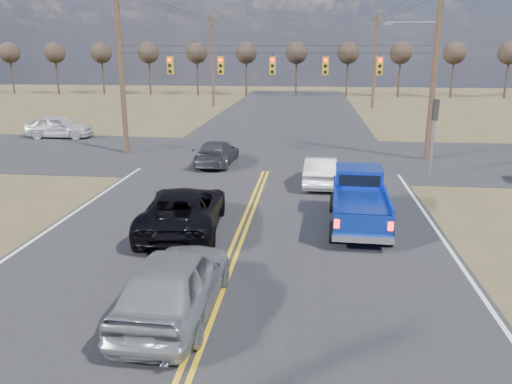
# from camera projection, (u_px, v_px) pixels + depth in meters

# --- Properties ---
(ground) EXTENTS (160.00, 160.00, 0.00)m
(ground) POSITION_uv_depth(u_px,v_px,m) (215.00, 299.00, 12.73)
(ground) COLOR brown
(ground) RESTS_ON ground
(road_main) EXTENTS (14.00, 120.00, 0.02)m
(road_main) POSITION_uv_depth(u_px,v_px,m) (257.00, 193.00, 22.29)
(road_main) COLOR #28282B
(road_main) RESTS_ON ground
(road_cross) EXTENTS (120.00, 12.00, 0.02)m
(road_cross) POSITION_uv_depth(u_px,v_px,m) (272.00, 157.00, 29.94)
(road_cross) COLOR #28282B
(road_cross) RESTS_ON ground
(signal_gantry) EXTENTS (19.60, 4.83, 10.00)m
(signal_gantry) POSITION_uv_depth(u_px,v_px,m) (281.00, 70.00, 28.31)
(signal_gantry) COLOR #473323
(signal_gantry) RESTS_ON ground
(utility_poles) EXTENTS (19.60, 58.32, 10.00)m
(utility_poles) POSITION_uv_depth(u_px,v_px,m) (271.00, 68.00, 27.56)
(utility_poles) COLOR #473323
(utility_poles) RESTS_ON ground
(treeline) EXTENTS (87.00, 117.80, 7.40)m
(treeline) POSITION_uv_depth(u_px,v_px,m) (282.00, 57.00, 36.96)
(treeline) COLOR #33261C
(treeline) RESTS_ON ground
(pickup_truck) EXTENTS (2.19, 5.16, 1.91)m
(pickup_truck) POSITION_uv_depth(u_px,v_px,m) (359.00, 201.00, 17.82)
(pickup_truck) COLOR black
(pickup_truck) RESTS_ON ground
(silver_suv) EXTENTS (2.10, 4.94, 1.67)m
(silver_suv) POSITION_uv_depth(u_px,v_px,m) (175.00, 282.00, 11.77)
(silver_suv) COLOR gray
(silver_suv) RESTS_ON ground
(black_suv) EXTENTS (3.05, 5.78, 1.55)m
(black_suv) POSITION_uv_depth(u_px,v_px,m) (183.00, 209.00, 17.39)
(black_suv) COLOR black
(black_suv) RESTS_ON ground
(white_car_queue) EXTENTS (1.66, 4.19, 1.36)m
(white_car_queue) POSITION_uv_depth(u_px,v_px,m) (321.00, 171.00, 23.45)
(white_car_queue) COLOR silver
(white_car_queue) RESTS_ON ground
(dgrey_car_queue) EXTENTS (2.01, 4.63, 1.33)m
(dgrey_car_queue) POSITION_uv_depth(u_px,v_px,m) (217.00, 153.00, 27.67)
(dgrey_car_queue) COLOR #39393F
(dgrey_car_queue) RESTS_ON ground
(cross_car_west) EXTENTS (2.07, 4.82, 1.62)m
(cross_car_west) POSITION_uv_depth(u_px,v_px,m) (59.00, 127.00, 36.19)
(cross_car_west) COLOR silver
(cross_car_west) RESTS_ON ground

